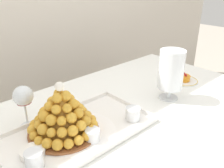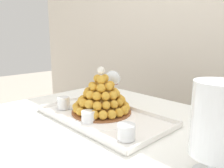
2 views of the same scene
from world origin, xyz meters
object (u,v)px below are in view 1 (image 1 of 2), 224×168
Objects in this scene: macaron_goblet at (171,70)px; wine_glass at (23,97)px; dessert_cup_mid_left at (92,135)px; dessert_cup_centre at (133,114)px; fruit_tart_plate at (183,79)px; serving_tray at (78,131)px; croquembouche at (62,114)px; creme_brulee_ramekin at (32,152)px; dessert_cup_left at (34,160)px.

wine_glass is (-0.63, 0.25, -0.02)m from macaron_goblet.
dessert_cup_centre reaches higher than dessert_cup_mid_left.
fruit_tart_plate is 0.90m from wine_glass.
serving_tray is 0.75m from fruit_tart_plate.
croquembouche is 0.80m from fruit_tart_plate.
wine_glass reaches higher than dessert_cup_mid_left.
wine_glass reaches higher than dessert_cup_centre.
dessert_cup_centre is 0.73× the size of creme_brulee_ramekin.
croquembouche is at bearing -61.40° from wine_glass.
fruit_tart_plate is (0.75, -0.00, 0.01)m from serving_tray.
dessert_cup_mid_left reaches higher than creme_brulee_ramekin.
macaron_goblet is at bearing -164.51° from fruit_tart_plate.
dessert_cup_centre is 0.43m from creme_brulee_ramekin.
serving_tray is 6.96× the size of creme_brulee_ramekin.
macaron_goblet is at bearing -0.29° from dessert_cup_left.
macaron_goblet is 0.68m from wine_glass.
croquembouche is 3.22× the size of creme_brulee_ramekin.
creme_brulee_ramekin is (-0.20, -0.01, 0.01)m from serving_tray.
serving_tray is at bearing -36.79° from croquembouche.
serving_tray is at bearing 179.93° from fruit_tart_plate.
serving_tray is at bearing 1.88° from creme_brulee_ramekin.
dessert_cup_centre is 0.53m from fruit_tart_plate.
wine_glass is at bearing 118.60° from croquembouche.
dessert_cup_mid_left is 0.92× the size of dessert_cup_centre.
dessert_cup_left is 0.95× the size of dessert_cup_centre.
fruit_tart_plate is at bearing 15.49° from macaron_goblet.
wine_glass is (-0.35, 0.27, 0.10)m from dessert_cup_centre.
creme_brulee_ramekin is at bearing 175.01° from macaron_goblet.
serving_tray is 3.32× the size of wine_glass.
croquembouche reaches higher than wine_glass.
dessert_cup_left is at bearing -176.25° from fruit_tart_plate.
dessert_cup_left is 0.44m from dessert_cup_centre.
macaron_goblet reaches higher than serving_tray.
croquembouche is at bearing 169.61° from macaron_goblet.
dessert_cup_left is at bearing 177.13° from dessert_cup_centre.
macaron_goblet is (0.72, -0.00, 0.12)m from dessert_cup_left.
macaron_goblet is 1.39× the size of wine_glass.
croquembouche is at bearing 177.53° from fruit_tart_plate.
dessert_cup_centre is at bearing -10.78° from creme_brulee_ramekin.
dessert_cup_centre reaches higher than fruit_tart_plate.
macaron_goblet is 0.29m from fruit_tart_plate.
dessert_cup_centre is 0.35× the size of wine_glass.
fruit_tart_plate is (0.94, 0.01, -0.01)m from creme_brulee_ramekin.
fruit_tart_plate is (0.24, 0.07, -0.14)m from macaron_goblet.
dessert_cup_mid_left is at bearing -178.25° from macaron_goblet.
dessert_cup_mid_left is (0.01, -0.08, 0.02)m from serving_tray.
croquembouche is 1.10× the size of macaron_goblet.
dessert_cup_centre is (0.44, -0.02, -0.00)m from dessert_cup_left.
dessert_cup_left is at bearing 175.07° from dessert_cup_mid_left.
dessert_cup_mid_left is 0.75m from fruit_tart_plate.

